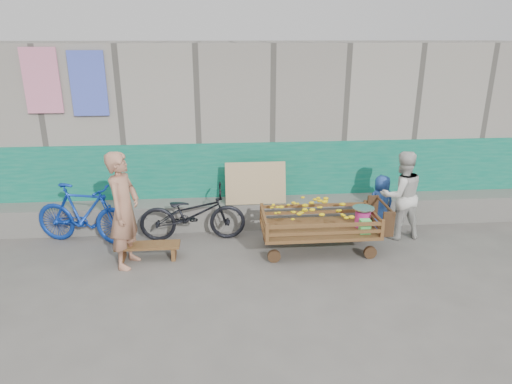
{
  "coord_description": "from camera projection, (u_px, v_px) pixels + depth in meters",
  "views": [
    {
      "loc": [
        -0.3,
        -4.92,
        3.13
      ],
      "look_at": [
        0.22,
        1.2,
        1.0
      ],
      "focal_mm": 32.0,
      "sensor_mm": 36.0,
      "label": 1
    }
  ],
  "objects": [
    {
      "name": "ground",
      "position": [
        247.0,
        299.0,
        5.68
      ],
      "size": [
        80.0,
        80.0,
        0.0
      ],
      "primitive_type": "plane",
      "color": "#54514C",
      "rests_on": "ground"
    },
    {
      "name": "building_wall",
      "position": [
        233.0,
        123.0,
        9.02
      ],
      "size": [
        12.0,
        3.5,
        3.0
      ],
      "color": "gray",
      "rests_on": "ground"
    },
    {
      "name": "banana_cart",
      "position": [
        317.0,
        218.0,
        6.79
      ],
      "size": [
        1.87,
        0.85,
        0.8
      ],
      "color": "#5B2F19",
      "rests_on": "ground"
    },
    {
      "name": "bench",
      "position": [
        148.0,
        248.0,
        6.67
      ],
      "size": [
        0.93,
        0.28,
        0.23
      ],
      "color": "#5B2F19",
      "rests_on": "ground"
    },
    {
      "name": "vendor_man",
      "position": [
        124.0,
        210.0,
        6.29
      ],
      "size": [
        0.54,
        0.69,
        1.67
      ],
      "primitive_type": "imported",
      "rotation": [
        0.0,
        0.0,
        1.31
      ],
      "color": "#AA745A",
      "rests_on": "ground"
    },
    {
      "name": "woman",
      "position": [
        401.0,
        195.0,
        7.22
      ],
      "size": [
        0.76,
        0.62,
        1.43
      ],
      "primitive_type": "imported",
      "rotation": [
        0.0,
        0.0,
        3.26
      ],
      "color": "silver",
      "rests_on": "ground"
    },
    {
      "name": "child",
      "position": [
        381.0,
        203.0,
        7.59
      ],
      "size": [
        0.51,
        0.38,
        0.95
      ],
      "primitive_type": "imported",
      "rotation": [
        0.0,
        0.0,
        3.33
      ],
      "color": "#25499F",
      "rests_on": "ground"
    },
    {
      "name": "bicycle_dark",
      "position": [
        193.0,
        214.0,
        7.22
      ],
      "size": [
        1.67,
        0.59,
        0.88
      ],
      "primitive_type": "imported",
      "rotation": [
        0.0,
        0.0,
        1.58
      ],
      "color": "black",
      "rests_on": "ground"
    },
    {
      "name": "bicycle_blue",
      "position": [
        84.0,
        214.0,
        7.09
      ],
      "size": [
        1.68,
        0.86,
        0.97
      ],
      "primitive_type": "imported",
      "rotation": [
        0.0,
        0.0,
        1.31
      ],
      "color": "#0F339F",
      "rests_on": "ground"
    }
  ]
}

